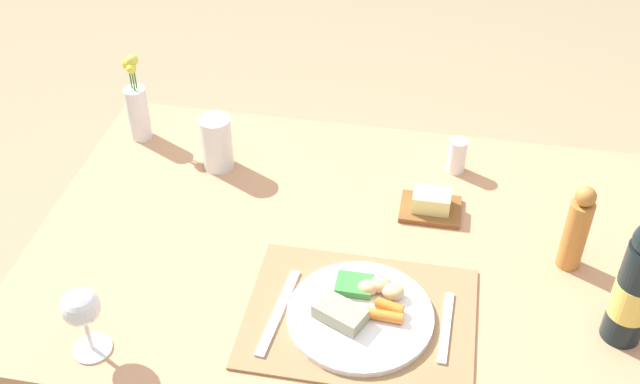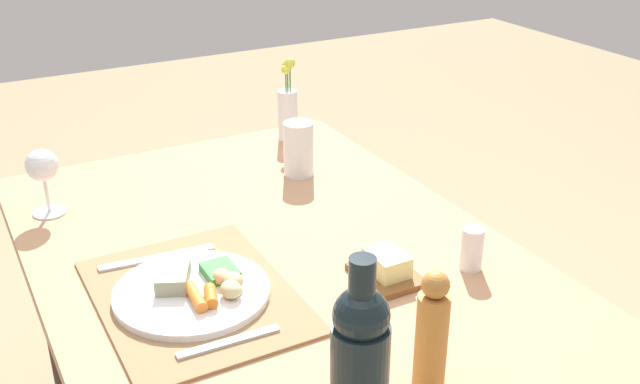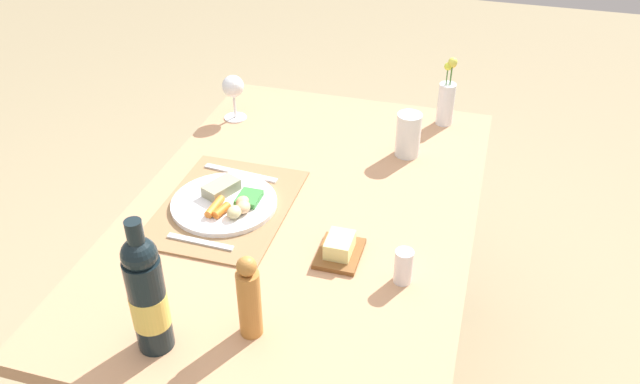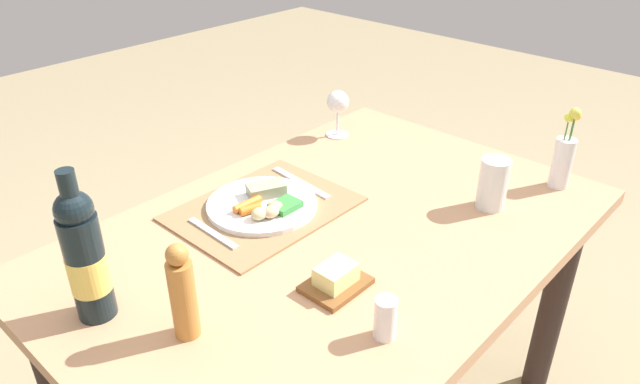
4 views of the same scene
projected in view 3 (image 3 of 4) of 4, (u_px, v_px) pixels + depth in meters
The scene contains 12 objects.
dining_table at pixel (303, 242), 1.76m from camera, with size 1.31×0.88×0.71m.
placemat at pixel (226, 206), 1.70m from camera, with size 0.43×0.32×0.01m, color #95714B.
dinner_plate at pixel (226, 202), 1.69m from camera, with size 0.27×0.27×0.04m.
fork at pixel (241, 173), 1.82m from camera, with size 0.02×0.22×0.01m, color silver.
knife at pixel (200, 242), 1.57m from camera, with size 0.02×0.17×0.01m, color silver.
water_tumbler at pixel (408, 137), 1.89m from camera, with size 0.07×0.07×0.13m.
wine_bottle at pixel (147, 295), 1.24m from camera, with size 0.07×0.07×0.31m.
butter_dish at pixel (340, 249), 1.53m from camera, with size 0.13×0.10×0.05m.
wine_glass at pixel (233, 88), 2.04m from camera, with size 0.07×0.07×0.15m.
salt_shaker at pixel (403, 266), 1.45m from camera, with size 0.04×0.04×0.08m, color white.
flower_vase at pixel (446, 99), 2.03m from camera, with size 0.05×0.05×0.22m.
pepper_mill at pixel (249, 298), 1.29m from camera, with size 0.05×0.05×0.20m.
Camera 3 is at (1.31, 0.42, 1.70)m, focal length 36.94 mm.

